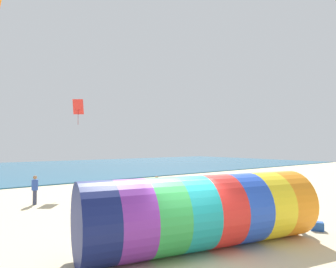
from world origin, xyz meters
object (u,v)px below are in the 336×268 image
object	(u,v)px
bystander_mid_beach	(157,189)
cooler_box	(317,226)
kite_red_diamond	(78,107)
kite_handler	(298,210)
giant_inflatable_tube	(203,212)
bystander_near_water	(35,190)

from	to	relation	value
bystander_mid_beach	cooler_box	bearing A→B (deg)	-80.33
kite_red_diamond	cooler_box	size ratio (longest dim) A/B	4.00
kite_handler	bystander_mid_beach	xyz separation A→B (m)	(-0.95, 8.99, -0.04)
kite_red_diamond	kite_handler	bearing A→B (deg)	-79.67
giant_inflatable_tube	bystander_mid_beach	distance (m)	8.85
kite_handler	bystander_mid_beach	size ratio (longest dim) A/B	1.04
giant_inflatable_tube	bystander_mid_beach	xyz separation A→B (m)	(3.77, 7.99, -0.44)
giant_inflatable_tube	bystander_near_water	xyz separation A→B (m)	(-2.63, 11.95, -0.37)
giant_inflatable_tube	kite_red_diamond	world-z (taller)	kite_red_diamond
giant_inflatable_tube	bystander_near_water	world-z (taller)	giant_inflatable_tube
bystander_near_water	cooler_box	world-z (taller)	bystander_near_water
giant_inflatable_tube	kite_handler	world-z (taller)	giant_inflatable_tube
giant_inflatable_tube	cooler_box	size ratio (longest dim) A/B	17.57
bystander_mid_beach	cooler_box	distance (m)	9.63
kite_handler	cooler_box	xyz separation A→B (m)	(0.66, -0.48, -0.71)
kite_red_diamond	bystander_near_water	bearing A→B (deg)	-136.88
kite_handler	bystander_mid_beach	bearing A→B (deg)	96.06
kite_red_diamond	bystander_mid_beach	world-z (taller)	kite_red_diamond
cooler_box	kite_red_diamond	bearing A→B (deg)	102.14
kite_red_diamond	bystander_near_water	distance (m)	8.26
kite_handler	bystander_mid_beach	distance (m)	9.04
kite_red_diamond	bystander_near_water	xyz separation A→B (m)	(-4.27, -3.99, -5.83)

